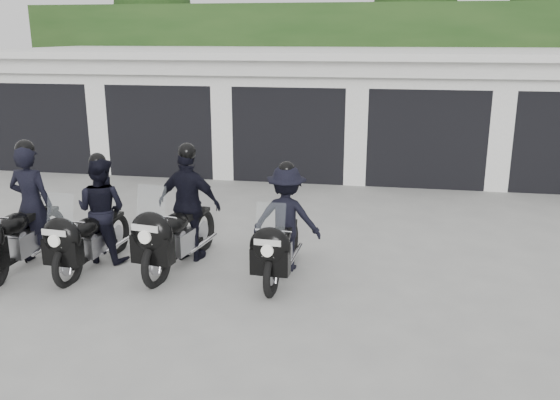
% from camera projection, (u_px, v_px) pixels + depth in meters
% --- Properties ---
extents(ground, '(80.00, 80.00, 0.00)m').
position_uv_depth(ground, '(227.00, 271.00, 8.70)').
color(ground, '#989893').
rests_on(ground, ground).
extents(garage_block, '(16.40, 6.80, 2.96)m').
position_uv_depth(garage_block, '(304.00, 108.00, 15.95)').
color(garage_block, white).
rests_on(garage_block, ground).
extents(background_vegetation, '(20.00, 3.90, 5.80)m').
position_uv_depth(background_vegetation, '(335.00, 52.00, 20.13)').
color(background_vegetation, '#1B3714').
rests_on(background_vegetation, ground).
extents(police_bike_a, '(0.68, 2.22, 1.94)m').
position_uv_depth(police_bike_a, '(20.00, 219.00, 8.58)').
color(police_bike_a, black).
rests_on(police_bike_a, ground).
extents(police_bike_b, '(0.83, 1.99, 1.73)m').
position_uv_depth(police_bike_b, '(96.00, 218.00, 8.75)').
color(police_bike_b, black).
rests_on(police_bike_b, ground).
extents(police_bike_c, '(1.10, 2.14, 1.87)m').
position_uv_depth(police_bike_c, '(184.00, 213.00, 8.78)').
color(police_bike_c, black).
rests_on(police_bike_c, ground).
extents(police_bike_d, '(1.03, 1.92, 1.67)m').
position_uv_depth(police_bike_d, '(284.00, 226.00, 8.45)').
color(police_bike_d, black).
rests_on(police_bike_d, ground).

